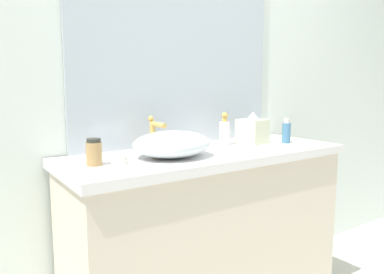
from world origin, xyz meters
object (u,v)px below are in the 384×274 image
object	(u,v)px
soap_dispenser	(224,131)
lotion_bottle	(286,132)
perfume_bottle	(94,152)
candle_jar	(121,160)
sink_basin	(172,144)
tissue_box	(253,130)

from	to	relation	value
soap_dispenser	lotion_bottle	bearing A→B (deg)	-22.56
soap_dispenser	perfume_bottle	size ratio (longest dim) A/B	1.62
lotion_bottle	candle_jar	xyz separation A→B (m)	(-0.98, 0.01, -0.05)
sink_basin	lotion_bottle	xyz separation A→B (m)	(0.73, -0.01, 0.01)
soap_dispenser	candle_jar	bearing A→B (deg)	-168.68
soap_dispenser	lotion_bottle	world-z (taller)	soap_dispenser
soap_dispenser	perfume_bottle	world-z (taller)	soap_dispenser
sink_basin	candle_jar	world-z (taller)	sink_basin
lotion_bottle	soap_dispenser	bearing A→B (deg)	157.44
sink_basin	tissue_box	bearing A→B (deg)	8.49
soap_dispenser	tissue_box	bearing A→B (deg)	-13.19
tissue_box	sink_basin	bearing A→B (deg)	-171.51
sink_basin	soap_dispenser	size ratio (longest dim) A/B	2.05
sink_basin	lotion_bottle	bearing A→B (deg)	-1.01
sink_basin	lotion_bottle	size ratio (longest dim) A/B	2.67
tissue_box	candle_jar	xyz separation A→B (m)	(-0.82, -0.09, -0.06)
lotion_bottle	perfume_bottle	world-z (taller)	lotion_bottle
soap_dispenser	tissue_box	size ratio (longest dim) A/B	1.02
soap_dispenser	tissue_box	world-z (taller)	soap_dispenser
lotion_bottle	candle_jar	distance (m)	0.98
lotion_bottle	sink_basin	bearing A→B (deg)	178.99
sink_basin	lotion_bottle	world-z (taller)	lotion_bottle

